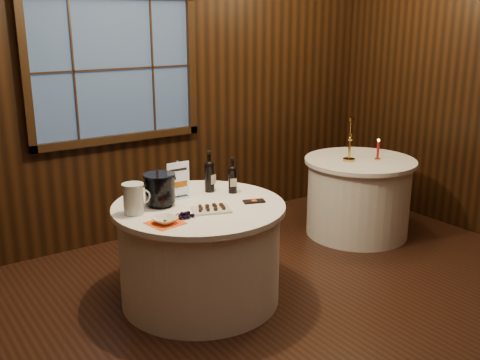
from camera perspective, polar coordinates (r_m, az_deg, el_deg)
back_wall at (r=5.30m, az=-12.67°, el=9.82°), size 6.00×0.10×3.00m
main_table at (r=4.29m, az=-4.11°, el=-7.34°), size 1.28×1.28×0.77m
side_table at (r=5.69m, az=11.91°, el=-1.64°), size 1.08×1.08×0.77m
sign_stand at (r=4.27m, az=-6.29°, el=-0.57°), size 0.18×0.09×0.29m
port_bottle_left at (r=4.41m, az=-3.12°, el=0.60°), size 0.08×0.09×0.33m
port_bottle_right at (r=4.38m, az=-0.75°, el=0.25°), size 0.07×0.08×0.29m
ice_bucket at (r=4.12m, az=-8.14°, el=-0.92°), size 0.23×0.23×0.24m
chocolate_plate at (r=4.00m, az=-2.94°, el=-2.94°), size 0.31×0.26×0.04m
chocolate_box at (r=4.19m, az=1.43°, el=-2.18°), size 0.18×0.13×0.01m
grape_bunch at (r=3.88m, az=-5.61°, el=-3.54°), size 0.19×0.10×0.04m
glass_pitcher at (r=3.98m, az=-10.75°, el=-1.86°), size 0.20×0.15×0.22m
orange_napkin at (r=3.80m, az=-7.60°, el=-4.36°), size 0.25×0.25×0.00m
cracker_bowl at (r=3.79m, az=-7.61°, el=-4.06°), size 0.19×0.19×0.04m
brass_candlestick at (r=5.47m, az=11.09°, el=3.48°), size 0.12×0.12×0.42m
red_candle at (r=5.58m, az=13.83°, el=2.83°), size 0.06×0.06×0.21m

